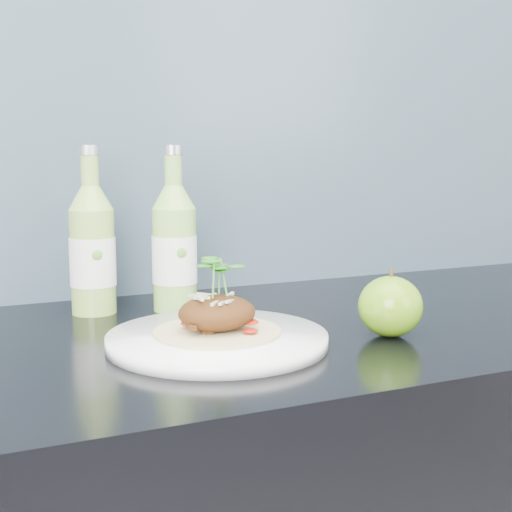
# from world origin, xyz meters

# --- Properties ---
(subway_backsplash) EXTENTS (4.00, 0.02, 0.70)m
(subway_backsplash) POSITION_xyz_m (0.00, 1.99, 1.25)
(subway_backsplash) COLOR #6B8DA9
(subway_backsplash) RESTS_ON kitchen_counter
(dinner_plate) EXTENTS (0.36, 0.36, 0.02)m
(dinner_plate) POSITION_xyz_m (-0.03, 1.63, 0.91)
(dinner_plate) COLOR white
(dinner_plate) RESTS_ON kitchen_counter
(pork_taco) EXTENTS (0.16, 0.16, 0.10)m
(pork_taco) POSITION_xyz_m (-0.03, 1.63, 0.94)
(pork_taco) COLOR tan
(pork_taco) RESTS_ON dinner_plate
(green_apple) EXTENTS (0.11, 0.11, 0.09)m
(green_apple) POSITION_xyz_m (0.19, 1.58, 0.94)
(green_apple) COLOR #4A800D
(green_apple) RESTS_ON kitchen_counter
(cider_bottle_left) EXTENTS (0.07, 0.07, 0.25)m
(cider_bottle_left) POSITION_xyz_m (-0.13, 1.87, 0.99)
(cider_bottle_left) COLOR #8CB64B
(cider_bottle_left) RESTS_ON kitchen_counter
(cider_bottle_right) EXTENTS (0.09, 0.09, 0.25)m
(cider_bottle_right) POSITION_xyz_m (-0.02, 1.84, 0.99)
(cider_bottle_right) COLOR #88C251
(cider_bottle_right) RESTS_ON kitchen_counter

